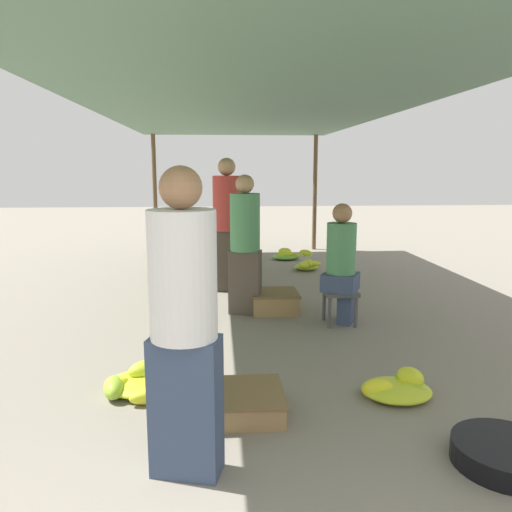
# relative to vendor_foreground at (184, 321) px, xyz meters

# --- Properties ---
(canopy_post_back_left) EXTENTS (0.08, 0.08, 2.25)m
(canopy_post_back_left) POSITION_rel_vendor_foreground_xyz_m (-1.03, 7.37, 0.29)
(canopy_post_back_left) COLOR brown
(canopy_post_back_left) RESTS_ON ground
(canopy_post_back_right) EXTENTS (0.08, 0.08, 2.25)m
(canopy_post_back_right) POSITION_rel_vendor_foreground_xyz_m (2.10, 7.37, 0.29)
(canopy_post_back_right) COLOR brown
(canopy_post_back_right) RESTS_ON ground
(canopy_tarp) EXTENTS (3.53, 8.38, 0.04)m
(canopy_tarp) POSITION_rel_vendor_foreground_xyz_m (0.53, 3.38, 1.43)
(canopy_tarp) COLOR #567A60
(canopy_tarp) RESTS_ON canopy_post_front_left
(vendor_foreground) EXTENTS (0.42, 0.42, 1.62)m
(vendor_foreground) POSITION_rel_vendor_foreground_xyz_m (0.00, 0.00, 0.00)
(vendor_foreground) COLOR #384766
(vendor_foreground) RESTS_ON ground
(stool) EXTENTS (0.34, 0.34, 0.36)m
(stool) POSITION_rel_vendor_foreground_xyz_m (1.43, 2.49, -0.55)
(stool) COLOR #4C4C4C
(stool) RESTS_ON ground
(vendor_seated) EXTENTS (0.46, 0.46, 1.26)m
(vendor_seated) POSITION_rel_vendor_foreground_xyz_m (1.44, 2.50, -0.19)
(vendor_seated) COLOR #384766
(vendor_seated) RESTS_ON ground
(basin_black) EXTENTS (0.58, 0.58, 0.12)m
(basin_black) POSITION_rel_vendor_foreground_xyz_m (1.73, -0.07, -0.78)
(basin_black) COLOR black
(basin_black) RESTS_ON ground
(banana_pile_left_0) EXTENTS (0.47, 0.50, 0.24)m
(banana_pile_left_0) POSITION_rel_vendor_foreground_xyz_m (-0.34, 3.30, -0.76)
(banana_pile_left_0) COLOR #B6CD2B
(banana_pile_left_0) RESTS_ON ground
(banana_pile_left_1) EXTENTS (0.54, 0.57, 0.19)m
(banana_pile_left_1) POSITION_rel_vendor_foreground_xyz_m (-0.32, 4.88, -0.77)
(banana_pile_left_1) COLOR #B1CB2C
(banana_pile_left_1) RESTS_ON ground
(banana_pile_left_2) EXTENTS (0.62, 0.59, 0.19)m
(banana_pile_left_2) POSITION_rel_vendor_foreground_xyz_m (-0.38, 1.02, -0.77)
(banana_pile_left_2) COLOR #BDD02A
(banana_pile_left_2) RESTS_ON ground
(banana_pile_left_3) EXTENTS (0.54, 0.53, 0.28)m
(banana_pile_left_3) POSITION_rel_vendor_foreground_xyz_m (-0.45, 6.00, -0.74)
(banana_pile_left_3) COLOR #90BE32
(banana_pile_left_3) RESTS_ON ground
(banana_pile_right_0) EXTENTS (0.54, 0.48, 0.18)m
(banana_pile_right_0) POSITION_rel_vendor_foreground_xyz_m (1.46, 0.81, -0.78)
(banana_pile_right_0) COLOR yellow
(banana_pile_right_0) RESTS_ON ground
(banana_pile_right_1) EXTENTS (0.42, 0.47, 0.33)m
(banana_pile_right_1) POSITION_rel_vendor_foreground_xyz_m (1.57, 5.24, -0.73)
(banana_pile_right_1) COLOR yellow
(banana_pile_right_1) RESTS_ON ground
(banana_pile_right_2) EXTENTS (0.52, 0.42, 0.20)m
(banana_pile_right_2) POSITION_rel_vendor_foreground_xyz_m (1.39, 6.27, -0.76)
(banana_pile_right_2) COLOR #C8D428
(banana_pile_right_2) RESTS_ON ground
(crate_near) EXTENTS (0.52, 0.52, 0.16)m
(crate_near) POSITION_rel_vendor_foreground_xyz_m (0.33, 0.62, -0.76)
(crate_near) COLOR #9E7A4C
(crate_near) RESTS_ON ground
(crate_mid) EXTENTS (0.53, 0.53, 0.23)m
(crate_mid) POSITION_rel_vendor_foreground_xyz_m (0.81, 3.01, -0.73)
(crate_mid) COLOR #9E7A4C
(crate_mid) RESTS_ON ground
(shopper_walking_mid) EXTENTS (0.41, 0.41, 1.74)m
(shopper_walking_mid) POSITION_rel_vendor_foreground_xyz_m (0.30, 4.04, 0.06)
(shopper_walking_mid) COLOR #4C4238
(shopper_walking_mid) RESTS_ON ground
(shopper_walking_far) EXTENTS (0.41, 0.41, 1.54)m
(shopper_walking_far) POSITION_rel_vendor_foreground_xyz_m (0.47, 2.95, -0.04)
(shopper_walking_far) COLOR #4C4238
(shopper_walking_far) RESTS_ON ground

